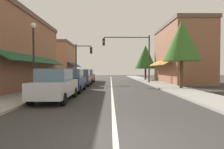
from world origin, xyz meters
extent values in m
plane|color=#33302D|center=(0.00, 18.00, 0.00)|extent=(80.00, 80.00, 0.00)
cube|color=gray|center=(-5.50, 18.00, 0.06)|extent=(2.60, 56.00, 0.12)
cube|color=gray|center=(5.50, 18.00, 0.06)|extent=(2.60, 56.00, 0.12)
cube|color=silver|center=(0.00, 18.00, 0.00)|extent=(0.14, 52.00, 0.01)
cube|color=#8E5B42|center=(-8.83, 12.00, 3.12)|extent=(4.05, 14.00, 6.23)
cube|color=brown|center=(-8.83, 12.00, 6.43)|extent=(4.25, 14.20, 0.40)
cube|color=slate|center=(-6.86, 12.00, 1.40)|extent=(0.08, 10.64, 1.80)
cube|color=#194C2D|center=(-6.25, 12.00, 2.60)|extent=(1.27, 11.76, 0.73)
cube|color=slate|center=(-6.86, 8.92, 4.49)|extent=(0.08, 1.10, 1.30)
cube|color=slate|center=(-6.86, 15.08, 4.49)|extent=(0.08, 1.10, 1.30)
cube|color=#8E5B42|center=(9.02, 20.00, 3.56)|extent=(4.45, 10.00, 7.13)
cube|color=brown|center=(9.02, 20.00, 7.33)|extent=(4.65, 10.20, 0.40)
cube|color=slate|center=(6.86, 20.00, 1.40)|extent=(0.08, 7.60, 1.80)
cube|color=olive|center=(6.25, 20.00, 2.60)|extent=(1.27, 8.40, 0.73)
cube|color=slate|center=(6.86, 17.80, 5.13)|extent=(0.08, 1.10, 1.30)
cube|color=slate|center=(6.86, 22.20, 5.13)|extent=(0.08, 1.10, 1.30)
cube|color=#9E6B4C|center=(-9.37, 28.00, 2.97)|extent=(5.13, 8.00, 5.94)
cube|color=brown|center=(-9.37, 28.00, 6.14)|extent=(5.33, 8.20, 0.40)
cube|color=slate|center=(-6.86, 28.00, 1.40)|extent=(0.08, 6.08, 1.80)
cube|color=navy|center=(-6.25, 28.00, 2.60)|extent=(1.27, 6.72, 0.73)
cube|color=slate|center=(-6.86, 26.24, 4.27)|extent=(0.08, 1.10, 1.30)
cube|color=slate|center=(-6.86, 29.76, 4.27)|extent=(0.08, 1.10, 1.30)
cube|color=#B7BABF|center=(-3.15, 5.99, 0.71)|extent=(1.75, 4.11, 0.80)
cube|color=slate|center=(-3.15, 5.89, 1.44)|extent=(1.54, 2.01, 0.66)
cylinder|color=black|center=(-3.93, 7.35, 0.31)|extent=(0.20, 0.62, 0.62)
cylinder|color=black|center=(-2.35, 7.34, 0.31)|extent=(0.20, 0.62, 0.62)
cylinder|color=black|center=(-3.95, 4.65, 0.31)|extent=(0.20, 0.62, 0.62)
cylinder|color=black|center=(-2.37, 4.63, 0.31)|extent=(0.20, 0.62, 0.62)
cube|color=navy|center=(-3.13, 10.40, 0.71)|extent=(1.75, 4.11, 0.80)
cube|color=slate|center=(-3.13, 10.30, 1.44)|extent=(1.53, 2.01, 0.66)
cylinder|color=black|center=(-3.93, 11.74, 0.31)|extent=(0.20, 0.62, 0.62)
cylinder|color=black|center=(-2.35, 11.75, 0.31)|extent=(0.20, 0.62, 0.62)
cylinder|color=black|center=(-3.91, 9.04, 0.31)|extent=(0.20, 0.62, 0.62)
cylinder|color=black|center=(-2.33, 9.05, 0.31)|extent=(0.20, 0.62, 0.62)
cube|color=#4C5156|center=(-3.15, 15.81, 0.71)|extent=(1.77, 4.12, 0.80)
cube|color=slate|center=(-3.14, 15.71, 1.44)|extent=(1.55, 2.02, 0.66)
cylinder|color=black|center=(-3.95, 17.15, 0.31)|extent=(0.21, 0.62, 0.62)
cylinder|color=black|center=(-2.37, 17.17, 0.31)|extent=(0.21, 0.62, 0.62)
cylinder|color=black|center=(-3.92, 14.45, 0.31)|extent=(0.21, 0.62, 0.62)
cylinder|color=black|center=(-2.34, 14.47, 0.31)|extent=(0.21, 0.62, 0.62)
cube|color=maroon|center=(-3.23, 20.77, 0.71)|extent=(1.73, 4.10, 0.80)
cube|color=slate|center=(-3.23, 20.67, 1.44)|extent=(1.52, 2.00, 0.66)
cylinder|color=black|center=(-4.02, 22.13, 0.31)|extent=(0.20, 0.62, 0.62)
cylinder|color=black|center=(-2.43, 22.12, 0.31)|extent=(0.20, 0.62, 0.62)
cylinder|color=black|center=(-4.02, 19.42, 0.31)|extent=(0.20, 0.62, 0.62)
cylinder|color=black|center=(-2.44, 19.42, 0.31)|extent=(0.20, 0.62, 0.62)
cylinder|color=#333333|center=(4.80, 19.47, 3.04)|extent=(0.18, 0.18, 6.08)
cylinder|color=#333333|center=(1.92, 19.47, 5.83)|extent=(5.76, 0.12, 0.12)
cube|color=black|center=(-0.96, 19.29, 5.23)|extent=(0.30, 0.24, 0.90)
sphere|color=#420F0F|center=(-0.96, 19.16, 5.51)|extent=(0.20, 0.20, 0.20)
sphere|color=yellow|center=(-0.96, 19.16, 5.23)|extent=(0.20, 0.20, 0.20)
sphere|color=#0C3316|center=(-0.96, 19.16, 4.95)|extent=(0.20, 0.20, 0.20)
cylinder|color=#333333|center=(-4.80, 21.33, 2.61)|extent=(0.18, 0.18, 5.22)
cylinder|color=#333333|center=(-3.76, 21.33, 4.97)|extent=(2.07, 0.12, 0.12)
cube|color=black|center=(-2.73, 21.15, 4.37)|extent=(0.30, 0.24, 0.90)
sphere|color=red|center=(-2.73, 21.02, 4.65)|extent=(0.20, 0.20, 0.20)
sphere|color=#3D2D0C|center=(-2.73, 21.02, 4.37)|extent=(0.20, 0.20, 0.20)
sphere|color=#0C3316|center=(-2.73, 21.02, 4.09)|extent=(0.20, 0.20, 0.20)
cylinder|color=black|center=(-5.17, 8.04, 2.22)|extent=(0.12, 0.12, 4.43)
sphere|color=white|center=(-5.17, 8.04, 4.61)|extent=(0.36, 0.36, 0.36)
cylinder|color=#4C331E|center=(6.09, 12.04, 1.49)|extent=(0.30, 0.30, 2.98)
cone|color=#386626|center=(6.09, 12.04, 4.26)|extent=(3.22, 3.22, 3.54)
cylinder|color=#4C331E|center=(5.67, 26.55, 1.22)|extent=(0.30, 0.30, 2.45)
cone|color=#285B21|center=(5.67, 26.55, 3.86)|extent=(3.52, 3.52, 3.87)
camera|label=1|loc=(-0.12, -4.33, 1.71)|focal=30.11mm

